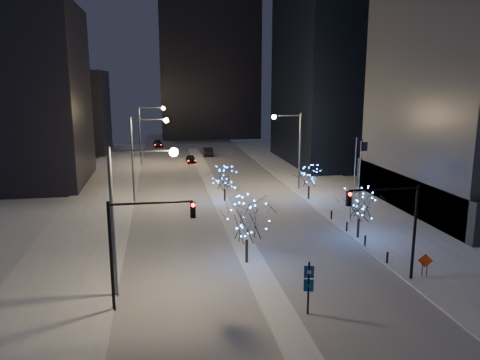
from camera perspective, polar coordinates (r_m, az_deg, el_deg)
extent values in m
plane|color=silver|center=(31.72, 3.81, -14.17)|extent=(160.00, 160.00, 0.00)
cube|color=#9EA4AC|center=(64.55, -3.52, -0.56)|extent=(20.00, 130.00, 0.02)
cube|color=white|center=(59.69, -2.98, -1.52)|extent=(2.00, 80.00, 0.15)
cube|color=white|center=(54.24, 14.32, -3.26)|extent=(10.00, 90.00, 0.15)
cube|color=white|center=(50.13, -17.69, -4.71)|extent=(8.00, 90.00, 0.15)
cube|color=black|center=(99.68, -21.11, 7.72)|extent=(18.00, 16.00, 16.00)
cube|color=black|center=(120.55, -3.86, 15.26)|extent=(24.00, 14.00, 42.00)
cylinder|color=#595E66|center=(31.13, -15.25, -5.20)|extent=(0.24, 0.24, 10.00)
cylinder|color=#595E66|center=(29.97, -11.92, 3.53)|extent=(4.00, 0.16, 0.16)
sphere|color=#FFC37F|center=(29.99, -8.09, 3.39)|extent=(0.56, 0.56, 0.56)
cylinder|color=#595E66|center=(55.46, -12.97, 2.34)|extent=(0.24, 0.24, 10.00)
cylinder|color=#595E66|center=(54.83, -11.10, 7.27)|extent=(4.00, 0.16, 0.16)
sphere|color=#FFC37F|center=(54.83, -8.99, 7.19)|extent=(0.56, 0.56, 0.56)
cylinder|color=#595E66|center=(80.21, -12.09, 5.26)|extent=(0.24, 0.24, 10.00)
cylinder|color=#595E66|center=(79.77, -10.79, 8.67)|extent=(4.00, 0.16, 0.16)
sphere|color=#FFC37F|center=(79.78, -9.33, 8.62)|extent=(0.56, 0.56, 0.56)
cylinder|color=#595E66|center=(61.02, 7.29, 3.40)|extent=(0.24, 0.24, 10.00)
cylinder|color=#595E66|center=(60.02, 5.80, 7.81)|extent=(3.50, 0.16, 0.16)
sphere|color=#FFC37F|center=(59.58, 4.16, 7.67)|extent=(0.56, 0.56, 0.56)
cylinder|color=black|center=(29.72, -15.43, -9.09)|extent=(0.20, 0.20, 7.00)
cylinder|color=black|center=(28.56, -10.80, -2.77)|extent=(5.00, 0.14, 0.14)
cube|color=black|center=(28.76, -5.76, -3.65)|extent=(0.32, 0.28, 1.00)
sphere|color=#FF0C05|center=(28.50, -5.75, -3.07)|extent=(0.22, 0.22, 0.22)
cylinder|color=black|center=(35.10, 20.49, -6.16)|extent=(0.20, 0.20, 7.00)
cylinder|color=black|center=(33.07, 17.16, -1.09)|extent=(5.00, 0.14, 0.14)
cube|color=black|center=(32.15, 13.12, -2.23)|extent=(0.32, 0.28, 1.00)
sphere|color=#FF0C05|center=(31.91, 13.27, -1.70)|extent=(0.22, 0.22, 0.22)
cylinder|color=silver|center=(48.96, 14.32, 0.01)|extent=(0.10, 0.10, 8.00)
cube|color=black|center=(48.54, 14.90, 3.96)|extent=(0.70, 0.03, 0.90)
cylinder|color=silver|center=(51.43, 13.80, 0.60)|extent=(0.10, 0.10, 8.00)
cube|color=black|center=(51.04, 14.35, 4.36)|extent=(0.70, 0.03, 0.90)
cylinder|color=black|center=(38.36, 17.52, -9.00)|extent=(0.16, 0.16, 0.90)
cylinder|color=black|center=(41.73, 15.01, -7.14)|extent=(0.16, 0.16, 0.90)
cylinder|color=black|center=(45.19, 12.89, -5.56)|extent=(0.16, 0.16, 0.90)
cylinder|color=black|center=(48.74, 11.09, -4.19)|extent=(0.16, 0.16, 0.90)
imported|color=black|center=(82.20, -6.00, 2.56)|extent=(1.69, 3.91, 1.32)
imported|color=black|center=(89.80, -3.99, 3.48)|extent=(1.80, 4.89, 1.60)
imported|color=black|center=(103.43, -9.96, 4.39)|extent=(2.26, 4.86, 1.37)
cylinder|color=black|center=(36.62, 0.82, -8.67)|extent=(0.22, 0.22, 1.83)
cylinder|color=black|center=(55.03, -1.88, -1.83)|extent=(0.22, 0.22, 1.42)
cylinder|color=black|center=(43.59, 14.21, -5.71)|extent=(0.22, 0.22, 1.72)
cylinder|color=black|center=(56.40, 8.37, -1.54)|extent=(0.22, 0.22, 1.56)
cylinder|color=black|center=(29.30, 8.35, -12.93)|extent=(0.12, 0.12, 3.38)
cube|color=#0C488E|center=(28.87, 8.41, -11.01)|extent=(0.60, 0.23, 0.77)
cube|color=#0C488E|center=(29.22, 8.36, -12.58)|extent=(0.60, 0.23, 0.77)
cylinder|color=black|center=(36.69, 21.32, -10.16)|extent=(0.06, 0.06, 1.02)
cylinder|color=black|center=(36.88, 21.82, -10.08)|extent=(0.06, 0.06, 1.02)
cube|color=#FF4A0D|center=(36.54, 21.66, -9.11)|extent=(1.00, 0.39, 1.05)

